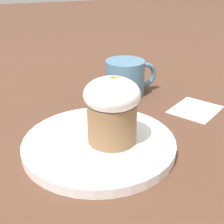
% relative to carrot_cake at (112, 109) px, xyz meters
% --- Properties ---
extents(ground_plane, '(4.00, 4.00, 0.00)m').
position_rel_carrot_cake_xyz_m(ground_plane, '(-0.02, 0.01, -0.07)').
color(ground_plane, '#513323').
extents(dessert_plate, '(0.25, 0.25, 0.02)m').
position_rel_carrot_cake_xyz_m(dessert_plate, '(-0.02, 0.01, -0.06)').
color(dessert_plate, white).
rests_on(dessert_plate, ground_plane).
extents(carrot_cake, '(0.09, 0.09, 0.11)m').
position_rel_carrot_cake_xyz_m(carrot_cake, '(0.00, 0.00, 0.00)').
color(carrot_cake, olive).
rests_on(carrot_cake, dessert_plate).
extents(spoon, '(0.10, 0.09, 0.01)m').
position_rel_carrot_cake_xyz_m(spoon, '(-0.03, 0.03, -0.05)').
color(spoon, '#B7B7BC').
rests_on(spoon, dessert_plate).
extents(coffee_cup, '(0.12, 0.09, 0.08)m').
position_rel_carrot_cake_xyz_m(coffee_cup, '(0.11, 0.20, -0.03)').
color(coffee_cup, teal).
rests_on(coffee_cup, ground_plane).
extents(paper_napkin, '(0.13, 0.12, 0.00)m').
position_rel_carrot_cake_xyz_m(paper_napkin, '(0.21, 0.07, -0.07)').
color(paper_napkin, white).
rests_on(paper_napkin, ground_plane).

